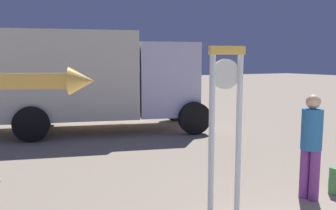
{
  "coord_description": "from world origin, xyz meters",
  "views": [
    {
      "loc": [
        -3.44,
        -1.13,
        2.04
      ],
      "look_at": [
        -0.36,
        4.72,
        1.2
      ],
      "focal_mm": 37.51,
      "sensor_mm": 36.0,
      "label": 1
    }
  ],
  "objects_px": {
    "person_near_clock": "(311,142)",
    "box_truck_far": "(85,69)",
    "standing_clock": "(225,120)",
    "arrow_sign": "(26,127)",
    "box_truck_near": "(89,77)"
  },
  "relations": [
    {
      "from": "standing_clock",
      "to": "person_near_clock",
      "type": "bearing_deg",
      "value": 3.03
    },
    {
      "from": "standing_clock",
      "to": "arrow_sign",
      "type": "xyz_separation_m",
      "value": [
        -2.23,
        -0.02,
        0.11
      ]
    },
    {
      "from": "box_truck_near",
      "to": "box_truck_far",
      "type": "relative_size",
      "value": 1.04
    },
    {
      "from": "arrow_sign",
      "to": "box_truck_near",
      "type": "distance_m",
      "value": 7.1
    },
    {
      "from": "box_truck_far",
      "to": "standing_clock",
      "type": "bearing_deg",
      "value": -98.61
    },
    {
      "from": "standing_clock",
      "to": "box_truck_far",
      "type": "xyz_separation_m",
      "value": [
        2.37,
        15.67,
        0.27
      ]
    },
    {
      "from": "arrow_sign",
      "to": "box_truck_far",
      "type": "relative_size",
      "value": 0.33
    },
    {
      "from": "standing_clock",
      "to": "box_truck_far",
      "type": "bearing_deg",
      "value": 81.39
    },
    {
      "from": "standing_clock",
      "to": "arrow_sign",
      "type": "bearing_deg",
      "value": -179.53
    },
    {
      "from": "person_near_clock",
      "to": "box_truck_far",
      "type": "height_order",
      "value": "box_truck_far"
    },
    {
      "from": "standing_clock",
      "to": "box_truck_near",
      "type": "xyz_separation_m",
      "value": [
        0.15,
        6.67,
        0.24
      ]
    },
    {
      "from": "arrow_sign",
      "to": "box_truck_near",
      "type": "relative_size",
      "value": 0.32
    },
    {
      "from": "box_truck_far",
      "to": "box_truck_near",
      "type": "bearing_deg",
      "value": -103.85
    },
    {
      "from": "person_near_clock",
      "to": "box_truck_far",
      "type": "relative_size",
      "value": 0.25
    },
    {
      "from": "standing_clock",
      "to": "box_truck_near",
      "type": "relative_size",
      "value": 0.34
    }
  ]
}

